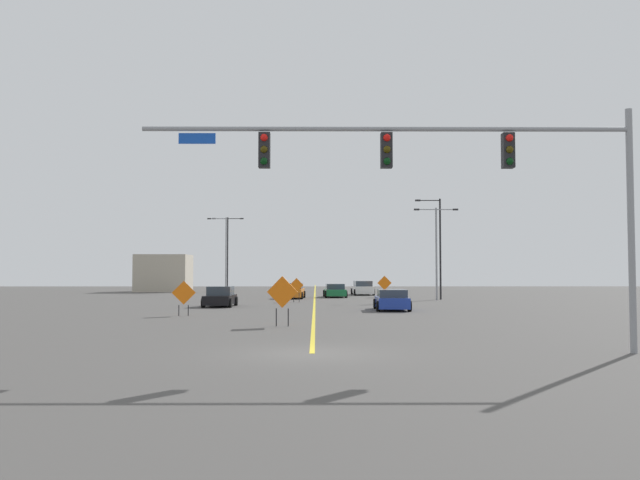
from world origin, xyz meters
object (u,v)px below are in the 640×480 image
(car_blue_near, at_px, (392,300))
(street_lamp_far_left, at_px, (436,245))
(street_lamp_mid_right, at_px, (225,251))
(construction_sign_right_lane, at_px, (184,294))
(construction_sign_median_far, at_px, (296,287))
(car_orange_approaching, at_px, (293,291))
(street_lamp_near_left, at_px, (228,248))
(construction_sign_left_lane, at_px, (282,294))
(car_black_passing, at_px, (220,297))
(street_lamp_far_right, at_px, (438,244))
(car_green_far, at_px, (335,291))
(car_white_mid, at_px, (363,288))
(traffic_signal_assembly, at_px, (454,167))
(construction_sign_right_shoulder, at_px, (384,284))

(car_blue_near, bearing_deg, street_lamp_far_left, 69.23)
(street_lamp_mid_right, xyz_separation_m, construction_sign_right_lane, (3.65, -42.27, -3.71))
(street_lamp_mid_right, height_order, construction_sign_median_far, street_lamp_mid_right)
(construction_sign_right_lane, height_order, car_orange_approaching, construction_sign_right_lane)
(street_lamp_near_left, distance_m, car_blue_near, 42.43)
(construction_sign_left_lane, xyz_separation_m, car_orange_approaching, (-0.57, 29.86, -0.76))
(car_black_passing, bearing_deg, street_lamp_far_right, 32.98)
(car_orange_approaching, bearing_deg, car_black_passing, -108.52)
(car_green_far, bearing_deg, construction_sign_right_lane, -109.31)
(street_lamp_far_left, relative_size, street_lamp_mid_right, 0.88)
(street_lamp_far_right, distance_m, car_orange_approaching, 13.49)
(street_lamp_far_right, height_order, car_blue_near, street_lamp_far_right)
(construction_sign_right_lane, distance_m, car_green_far, 27.21)
(construction_sign_median_far, bearing_deg, car_white_mid, 68.14)
(traffic_signal_assembly, relative_size, street_lamp_mid_right, 1.66)
(construction_sign_right_shoulder, relative_size, construction_sign_median_far, 1.06)
(traffic_signal_assembly, height_order, street_lamp_far_left, street_lamp_far_left)
(traffic_signal_assembly, height_order, car_blue_near, traffic_signal_assembly)
(construction_sign_left_lane, height_order, car_white_mid, construction_sign_left_lane)
(street_lamp_far_left, xyz_separation_m, car_orange_approaching, (-12.24, 3.42, -4.02))
(street_lamp_far_right, bearing_deg, construction_sign_median_far, -159.14)
(traffic_signal_assembly, height_order, construction_sign_median_far, traffic_signal_assembly)
(car_white_mid, distance_m, car_green_far, 6.74)
(construction_sign_median_far, bearing_deg, street_lamp_near_left, 108.04)
(traffic_signal_assembly, bearing_deg, car_orange_approaching, 98.87)
(construction_sign_right_lane, xyz_separation_m, car_blue_near, (11.95, 5.12, -0.54))
(street_lamp_far_right, xyz_separation_m, car_orange_approaching, (-12.61, 2.40, -4.16))
(construction_sign_right_lane, height_order, car_blue_near, construction_sign_right_lane)
(construction_sign_right_lane, height_order, car_black_passing, construction_sign_right_lane)
(street_lamp_far_left, bearing_deg, construction_sign_median_far, -162.97)
(street_lamp_near_left, height_order, construction_sign_right_lane, street_lamp_near_left)
(street_lamp_far_right, height_order, construction_sign_right_lane, street_lamp_far_right)
(construction_sign_median_far, relative_size, car_orange_approaching, 0.44)
(construction_sign_median_far, relative_size, construction_sign_left_lane, 0.86)
(construction_sign_right_lane, xyz_separation_m, construction_sign_right_shoulder, (13.63, 25.53, 0.08))
(construction_sign_left_lane, height_order, car_green_far, construction_sign_left_lane)
(street_lamp_near_left, distance_m, construction_sign_left_lane, 52.26)
(street_lamp_mid_right, distance_m, car_black_passing, 33.42)
(street_lamp_near_left, bearing_deg, car_orange_approaching, -67.80)
(construction_sign_median_far, distance_m, construction_sign_left_lane, 22.85)
(car_green_far, bearing_deg, car_black_passing, -117.21)
(street_lamp_near_left, bearing_deg, traffic_signal_assembly, -76.25)
(car_white_mid, bearing_deg, car_orange_approaching, -127.97)
(street_lamp_far_right, bearing_deg, street_lamp_near_left, 131.86)
(construction_sign_median_far, distance_m, car_black_passing, 8.26)
(street_lamp_near_left, distance_m, street_lamp_mid_right, 2.11)
(car_white_mid, xyz_separation_m, car_orange_approaching, (-6.85, -8.78, -0.05))
(street_lamp_far_right, relative_size, car_white_mid, 1.88)
(construction_sign_right_shoulder, xyz_separation_m, car_orange_approaching, (-8.47, -2.61, -0.61))
(construction_sign_median_far, bearing_deg, car_green_far, 71.24)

